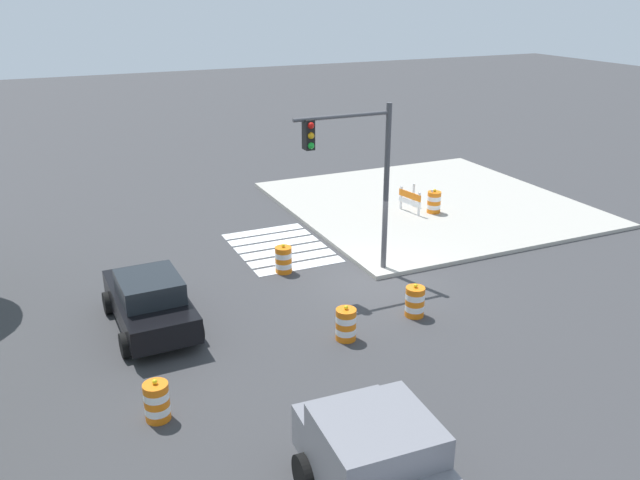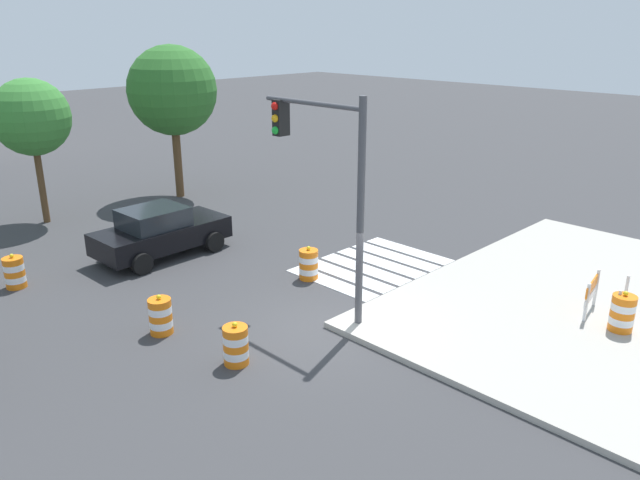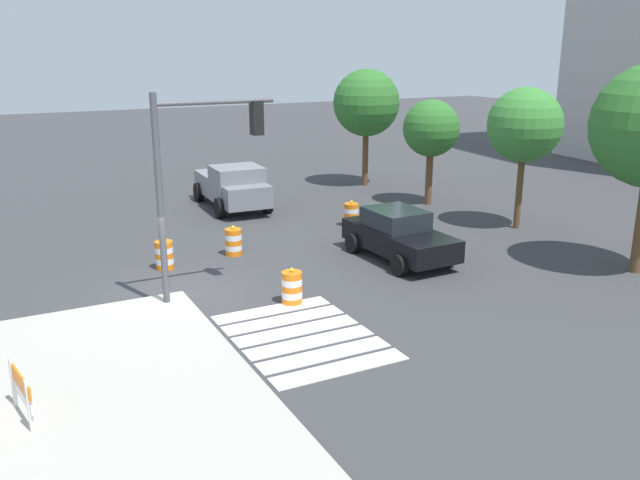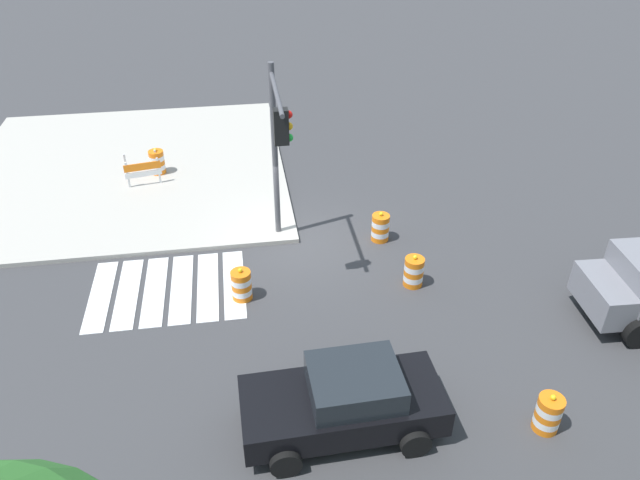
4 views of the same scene
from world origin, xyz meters
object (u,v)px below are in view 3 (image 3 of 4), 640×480
(street_tree_streetside_mid, at_px, (525,125))
(pickup_truck, at_px, (233,186))
(traffic_light_pole, at_px, (201,159))
(traffic_barrel_crosswalk_end, at_px, (233,242))
(traffic_barrel_median_near, at_px, (351,215))
(sports_car, at_px, (399,235))
(street_tree_streetside_near, at_px, (366,103))
(traffic_barrel_median_far, at_px, (164,255))
(construction_barricade, at_px, (12,392))
(street_tree_corner_lot, at_px, (431,129))
(traffic_barrel_near_corner, at_px, (292,288))

(street_tree_streetside_mid, bearing_deg, pickup_truck, -133.24)
(pickup_truck, bearing_deg, traffic_light_pole, -24.04)
(traffic_barrel_crosswalk_end, relative_size, traffic_barrel_median_near, 1.00)
(sports_car, xyz_separation_m, street_tree_streetside_near, (-10.96, 5.32, 3.27))
(sports_car, distance_m, traffic_barrel_median_near, 4.39)
(traffic_barrel_median_far, distance_m, construction_barricade, 9.12)
(pickup_truck, distance_m, traffic_barrel_median_near, 5.78)
(traffic_light_pole, height_order, street_tree_streetside_near, street_tree_streetside_near)
(street_tree_corner_lot, bearing_deg, sports_car, -43.03)
(traffic_barrel_median_near, relative_size, street_tree_corner_lot, 0.22)
(sports_car, xyz_separation_m, street_tree_corner_lot, (-6.03, 5.63, 2.51))
(street_tree_streetside_near, height_order, street_tree_streetside_mid, street_tree_streetside_near)
(street_tree_streetside_near, relative_size, street_tree_streetside_mid, 1.07)
(traffic_barrel_median_near, bearing_deg, traffic_barrel_median_far, -76.80)
(sports_car, bearing_deg, street_tree_streetside_mid, 100.42)
(traffic_barrel_median_near, relative_size, street_tree_streetside_near, 0.18)
(sports_car, relative_size, traffic_barrel_crosswalk_end, 4.26)
(construction_barricade, bearing_deg, traffic_barrel_crosswalk_end, 138.56)
(pickup_truck, distance_m, traffic_light_pole, 11.23)
(traffic_barrel_crosswalk_end, distance_m, street_tree_corner_lot, 11.14)
(traffic_barrel_median_far, distance_m, street_tree_streetside_mid, 13.85)
(traffic_barrel_median_near, bearing_deg, street_tree_corner_lot, 109.15)
(traffic_barrel_median_near, height_order, traffic_light_pole, traffic_light_pole)
(street_tree_corner_lot, bearing_deg, pickup_truck, -111.78)
(traffic_barrel_crosswalk_end, xyz_separation_m, traffic_barrel_median_near, (-1.44, 5.37, 0.00))
(construction_barricade, bearing_deg, street_tree_corner_lot, 122.87)
(traffic_barrel_crosswalk_end, relative_size, street_tree_corner_lot, 0.22)
(street_tree_corner_lot, bearing_deg, traffic_barrel_crosswalk_end, -73.01)
(traffic_barrel_near_corner, xyz_separation_m, construction_barricade, (3.27, -7.09, 0.27))
(traffic_barrel_crosswalk_end, xyz_separation_m, street_tree_streetside_mid, (1.73, 10.91, 3.48))
(street_tree_streetside_near, distance_m, street_tree_streetside_mid, 9.85)
(sports_car, distance_m, traffic_barrel_median_far, 7.53)
(traffic_barrel_crosswalk_end, height_order, construction_barricade, construction_barricade)
(traffic_light_pole, relative_size, street_tree_streetside_near, 0.96)
(traffic_barrel_near_corner, height_order, street_tree_corner_lot, street_tree_corner_lot)
(traffic_barrel_median_near, bearing_deg, street_tree_streetside_mid, 60.20)
(street_tree_streetside_near, bearing_deg, construction_barricade, -46.64)
(traffic_barrel_median_far, bearing_deg, street_tree_streetside_near, 124.29)
(pickup_truck, xyz_separation_m, construction_barricade, (14.49, -9.55, -0.25))
(sports_car, height_order, traffic_barrel_median_far, sports_car)
(sports_car, height_order, traffic_light_pole, traffic_light_pole)
(street_tree_corner_lot, bearing_deg, traffic_light_pole, -61.49)
(street_tree_streetside_mid, height_order, street_tree_corner_lot, street_tree_streetside_mid)
(construction_barricade, bearing_deg, sports_car, 113.97)
(pickup_truck, xyz_separation_m, traffic_barrel_median_far, (6.72, -4.77, -0.52))
(construction_barricade, xyz_separation_m, traffic_light_pole, (-4.59, 5.13, 3.19))
(traffic_barrel_near_corner, bearing_deg, street_tree_streetside_mid, 105.98)
(traffic_barrel_near_corner, distance_m, traffic_barrel_median_near, 8.38)
(sports_car, bearing_deg, traffic_barrel_crosswalk_end, -121.69)
(sports_car, xyz_separation_m, street_tree_streetside_mid, (-1.15, 6.24, 3.12))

